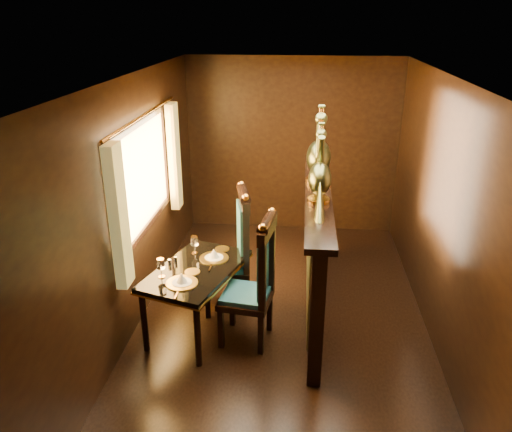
% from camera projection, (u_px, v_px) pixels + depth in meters
% --- Properties ---
extents(ground, '(5.00, 5.00, 0.00)m').
position_uv_depth(ground, '(282.00, 320.00, 5.31)').
color(ground, black).
rests_on(ground, ground).
extents(room_shell, '(3.04, 5.04, 2.52)m').
position_uv_depth(room_shell, '(276.00, 177.00, 4.73)').
color(room_shell, black).
rests_on(room_shell, ground).
extents(partition, '(0.26, 2.70, 1.36)m').
position_uv_depth(partition, '(315.00, 248.00, 5.29)').
color(partition, black).
rests_on(partition, ground).
extents(dining_table, '(1.04, 1.34, 0.90)m').
position_uv_depth(dining_table, '(196.00, 274.00, 4.94)').
color(dining_table, black).
rests_on(dining_table, ground).
extents(chair_left, '(0.55, 0.57, 1.35)m').
position_uv_depth(chair_left, '(258.00, 278.00, 4.72)').
color(chair_left, black).
rests_on(chair_left, ground).
extents(chair_right, '(0.60, 0.62, 1.39)m').
position_uv_depth(chair_right, '(236.00, 247.00, 5.31)').
color(chair_right, black).
rests_on(chair_right, ground).
extents(peacock_left, '(0.23, 0.61, 0.73)m').
position_uv_depth(peacock_left, '(320.00, 165.00, 4.62)').
color(peacock_left, '#184936').
rests_on(peacock_left, partition).
extents(peacock_right, '(0.27, 0.72, 0.85)m').
position_uv_depth(peacock_right, '(319.00, 142.00, 5.16)').
color(peacock_right, '#184936').
rests_on(peacock_right, partition).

